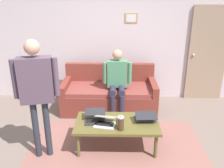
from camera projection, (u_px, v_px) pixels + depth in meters
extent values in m
plane|color=#7C6A60|center=(107.00, 153.00, 3.52)|extent=(7.68, 7.68, 0.00)
cube|color=#945F57|center=(117.00, 150.00, 3.60)|extent=(2.69, 1.76, 0.01)
cube|color=silver|center=(111.00, 38.00, 5.10)|extent=(7.04, 0.10, 2.70)
cube|color=tan|center=(131.00, 18.00, 4.89)|extent=(0.27, 0.02, 0.20)
cube|color=silver|center=(131.00, 18.00, 4.88)|extent=(0.20, 0.00, 0.16)
cube|color=tan|center=(207.00, 54.00, 5.08)|extent=(0.82, 0.05, 2.05)
sphere|color=tan|center=(193.00, 55.00, 5.05)|extent=(0.06, 0.06, 0.06)
cube|color=brown|center=(109.00, 100.00, 4.83)|extent=(1.87, 0.88, 0.42)
cube|color=brown|center=(109.00, 89.00, 4.73)|extent=(1.63, 0.80, 0.08)
cube|color=brown|center=(110.00, 74.00, 5.02)|extent=(1.87, 0.14, 0.46)
cube|color=brown|center=(153.00, 86.00, 4.70)|extent=(0.12, 0.88, 0.20)
cube|color=brown|center=(66.00, 85.00, 4.74)|extent=(0.12, 0.88, 0.20)
cube|color=brown|center=(117.00, 123.00, 3.55)|extent=(1.26, 0.67, 0.04)
cylinder|color=brown|center=(156.00, 146.00, 3.36)|extent=(0.05, 0.05, 0.39)
cylinder|color=brown|center=(78.00, 145.00, 3.39)|extent=(0.05, 0.05, 0.39)
cylinder|color=brown|center=(151.00, 127.00, 3.86)|extent=(0.05, 0.05, 0.39)
cylinder|color=brown|center=(83.00, 126.00, 3.88)|extent=(0.05, 0.05, 0.39)
cube|color=silver|center=(105.00, 125.00, 3.45)|extent=(0.34, 0.27, 0.01)
cube|color=black|center=(105.00, 124.00, 3.47)|extent=(0.27, 0.18, 0.00)
cube|color=silver|center=(106.00, 116.00, 3.48)|extent=(0.33, 0.25, 0.09)
cube|color=#B4CAEF|center=(106.00, 116.00, 3.48)|extent=(0.30, 0.22, 0.07)
cube|color=#28282D|center=(145.00, 119.00, 3.62)|extent=(0.33, 0.23, 0.01)
cube|color=black|center=(145.00, 119.00, 3.60)|extent=(0.28, 0.14, 0.00)
cube|color=#28282D|center=(146.00, 115.00, 3.51)|extent=(0.33, 0.22, 0.05)
cube|color=#2A2621|center=(146.00, 115.00, 3.51)|extent=(0.30, 0.19, 0.05)
cube|color=#28282D|center=(95.00, 122.00, 3.54)|extent=(0.33, 0.24, 0.01)
cube|color=black|center=(95.00, 121.00, 3.56)|extent=(0.27, 0.15, 0.00)
cube|color=#28282D|center=(95.00, 112.00, 3.62)|extent=(0.33, 0.23, 0.03)
cube|color=#A6CBF5|center=(95.00, 112.00, 3.62)|extent=(0.30, 0.20, 0.03)
cylinder|color=#4C3323|center=(121.00, 124.00, 3.31)|extent=(0.10, 0.10, 0.19)
cylinder|color=#B7B7BC|center=(121.00, 117.00, 3.28)|extent=(0.10, 0.10, 0.02)
sphere|color=#B2B2B7|center=(121.00, 116.00, 3.27)|extent=(0.03, 0.03, 0.03)
cube|color=black|center=(116.00, 123.00, 3.31)|extent=(0.01, 0.01, 0.13)
cube|color=#9C8364|center=(35.00, 85.00, 5.17)|extent=(0.42, 0.32, 0.73)
cylinder|color=#444B73|center=(33.00, 64.00, 5.00)|extent=(0.09, 0.09, 0.24)
cylinder|color=#3D7038|center=(31.00, 54.00, 4.94)|extent=(0.02, 0.03, 0.18)
sphere|color=#DF435F|center=(30.00, 50.00, 4.91)|extent=(0.04, 0.04, 0.04)
cylinder|color=#3D7038|center=(31.00, 56.00, 4.93)|extent=(0.01, 0.03, 0.12)
sphere|color=yellow|center=(30.00, 53.00, 4.91)|extent=(0.05, 0.05, 0.05)
cylinder|color=#3D7038|center=(31.00, 53.00, 4.94)|extent=(0.02, 0.02, 0.22)
sphere|color=#F5B13B|center=(31.00, 48.00, 4.91)|extent=(0.05, 0.05, 0.05)
cylinder|color=#3D7038|center=(33.00, 55.00, 4.93)|extent=(0.01, 0.02, 0.15)
sphere|color=silver|center=(33.00, 52.00, 4.90)|extent=(0.04, 0.04, 0.04)
cylinder|color=#2C2F3A|center=(36.00, 130.00, 3.32)|extent=(0.09, 0.09, 0.87)
cylinder|color=#2C2F3A|center=(47.00, 129.00, 3.35)|extent=(0.09, 0.09, 0.87)
cube|color=#574355|center=(36.00, 80.00, 3.08)|extent=(0.47, 0.28, 0.62)
cylinder|color=#574355|center=(15.00, 79.00, 3.02)|extent=(0.10, 0.10, 0.52)
cylinder|color=#574355|center=(56.00, 77.00, 3.11)|extent=(0.10, 0.10, 0.52)
sphere|color=tan|center=(32.00, 47.00, 2.92)|extent=(0.20, 0.20, 0.20)
cylinder|color=#2D2A3E|center=(122.00, 108.00, 4.38)|extent=(0.10, 0.10, 0.50)
cylinder|color=#2D2A3E|center=(112.00, 108.00, 4.39)|extent=(0.10, 0.10, 0.50)
cylinder|color=#2D2A3E|center=(122.00, 90.00, 4.45)|extent=(0.12, 0.40, 0.12)
cylinder|color=#2D2A3E|center=(113.00, 89.00, 4.45)|extent=(0.12, 0.40, 0.12)
cube|color=#4B8B64|center=(117.00, 74.00, 4.52)|extent=(0.37, 0.20, 0.52)
cylinder|color=#4B8B64|center=(130.00, 73.00, 4.46)|extent=(0.08, 0.08, 0.42)
cylinder|color=#4B8B64|center=(105.00, 73.00, 4.47)|extent=(0.08, 0.08, 0.42)
sphere|color=tan|center=(117.00, 55.00, 4.39)|extent=(0.19, 0.19, 0.19)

